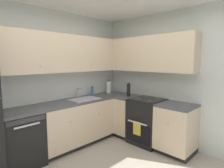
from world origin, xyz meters
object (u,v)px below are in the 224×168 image
oven_range (147,120)px  paper_towel_roll (109,87)px  soap_bottle (92,91)px  oil_bottle (129,90)px  dishwasher (20,139)px

oven_range → paper_towel_roll: bearing=90.6°
soap_bottle → oven_range: bearing=-66.0°
oven_range → paper_towel_roll: (-0.01, 1.11, 0.58)m
soap_bottle → oil_bottle: (0.48, -0.64, 0.05)m
dishwasher → oil_bottle: 2.24m
dishwasher → paper_towel_roll: bearing=4.4°
dishwasher → soap_bottle: bearing=6.4°
oven_range → oil_bottle: size_ratio=3.51×
oil_bottle → soap_bottle: bearing=126.9°
oil_bottle → dishwasher: bearing=167.6°
oven_range → oil_bottle: bearing=92.2°
oven_range → soap_bottle: soap_bottle is taller
dishwasher → paper_towel_roll: size_ratio=2.55×
dishwasher → oven_range: oven_range is taller
oven_range → soap_bottle: size_ratio=5.05×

